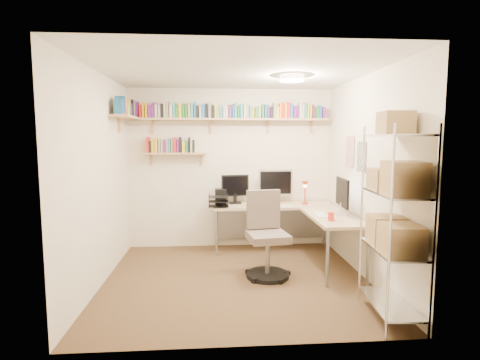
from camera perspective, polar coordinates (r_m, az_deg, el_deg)
The scene contains 6 objects.
ground at distance 4.77m, azimuth -0.57°, elevation -14.90°, with size 3.20×3.20×0.00m, color #4E3521.
room_shell at distance 4.45m, azimuth -0.54°, elevation 4.04°, with size 3.24×3.04×2.52m.
wall_shelves at distance 5.75m, azimuth -5.63°, elevation 9.28°, with size 3.12×1.09×0.80m.
corner_desk at distance 5.56m, azimuth 5.99°, elevation -4.22°, with size 1.92×1.83×1.25m.
office_chair at distance 4.77m, azimuth 4.06°, elevation -9.19°, with size 0.57×0.57×1.07m.
wire_rack at distance 3.78m, azimuth 22.58°, elevation -2.90°, with size 0.46×0.83×1.98m.
Camera 1 is at (-0.28, -4.44, 1.72)m, focal length 28.00 mm.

